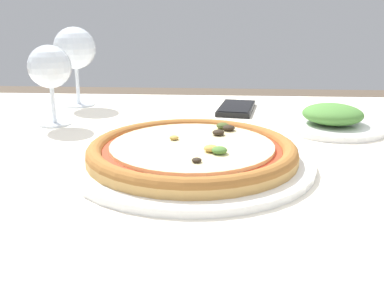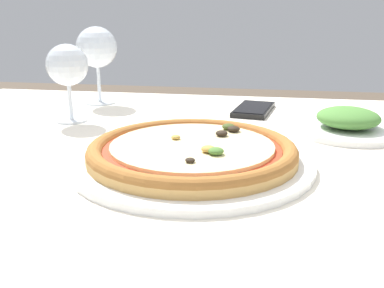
{
  "view_description": "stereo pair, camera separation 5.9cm",
  "coord_description": "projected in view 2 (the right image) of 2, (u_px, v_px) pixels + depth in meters",
  "views": [
    {
      "loc": [
        0.11,
        -0.56,
        0.94
      ],
      "look_at": [
        0.07,
        -0.0,
        0.77
      ],
      "focal_mm": 40.0,
      "sensor_mm": 36.0,
      "label": 1
    },
    {
      "loc": [
        0.16,
        -0.56,
        0.94
      ],
      "look_at": [
        0.07,
        -0.0,
        0.77
      ],
      "focal_mm": 40.0,
      "sensor_mm": 36.0,
      "label": 2
    }
  ],
  "objects": [
    {
      "name": "pizza_plate",
      "position": [
        192.0,
        153.0,
        0.59
      ],
      "size": [
        0.34,
        0.34,
        0.04
      ],
      "color": "white",
      "rests_on": "dining_table"
    },
    {
      "name": "cell_phone",
      "position": [
        254.0,
        109.0,
        0.92
      ],
      "size": [
        0.09,
        0.15,
        0.01
      ],
      "color": "black",
      "rests_on": "dining_table"
    },
    {
      "name": "dining_table",
      "position": [
        147.0,
        220.0,
        0.64
      ],
      "size": [
        1.12,
        1.05,
        0.74
      ],
      "color": "brown",
      "rests_on": "ground_plane"
    },
    {
      "name": "wine_glass_far_right",
      "position": [
        97.0,
        49.0,
        0.97
      ],
      "size": [
        0.09,
        0.09,
        0.17
      ],
      "color": "silver",
      "rests_on": "dining_table"
    },
    {
      "name": "side_plate",
      "position": [
        348.0,
        123.0,
        0.75
      ],
      "size": [
        0.19,
        0.19,
        0.05
      ],
      "color": "white",
      "rests_on": "dining_table"
    },
    {
      "name": "wine_glass_far_left",
      "position": [
        67.0,
        67.0,
        0.81
      ],
      "size": [
        0.08,
        0.08,
        0.15
      ],
      "color": "silver",
      "rests_on": "dining_table"
    }
  ]
}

